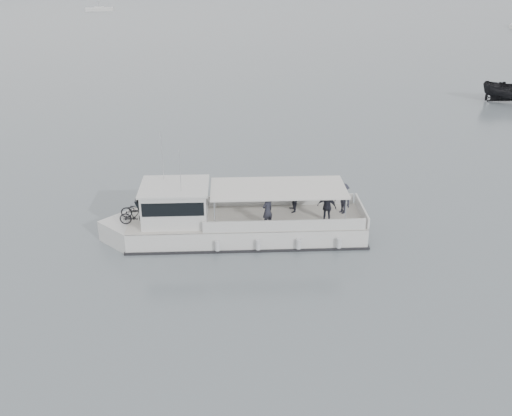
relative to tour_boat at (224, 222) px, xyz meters
name	(u,v)px	position (x,y,z in m)	size (l,w,h in m)	color
ground	(207,214)	(-0.08, 3.07, -0.94)	(1400.00, 1400.00, 0.00)	#566165
tour_boat	(224,222)	(0.00, 0.00, 0.00)	(13.52, 6.61, 5.71)	silver
dark_motorboat	(512,91)	(33.92, 17.76, 0.13)	(2.07, 5.51, 2.13)	black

